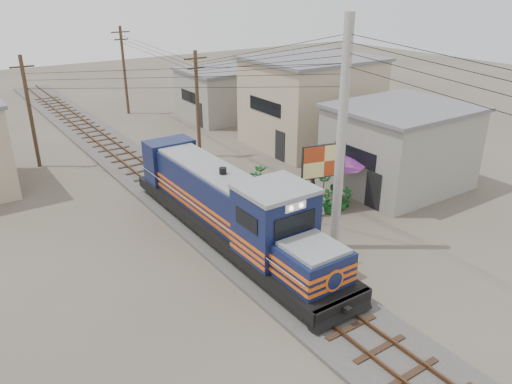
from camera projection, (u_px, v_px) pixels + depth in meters
ground at (264, 265)px, 20.98m from camera, size 120.00×120.00×0.00m
ballast at (164, 188)px, 28.55m from camera, size 3.60×70.00×0.16m
track at (163, 185)px, 28.48m from camera, size 1.15×70.00×0.12m
locomotive at (230, 208)px, 22.34m from camera, size 2.74×14.92×3.70m
utility_pole_main at (341, 140)px, 20.44m from camera, size 0.40×0.40×10.00m
wooden_pole_mid at (197, 103)px, 32.51m from camera, size 1.60×0.24×7.00m
wooden_pole_far at (124, 69)px, 43.22m from camera, size 1.60×0.24×7.50m
wooden_pole_left at (30, 110)px, 30.64m from camera, size 1.60×0.24×7.00m
power_lines at (163, 57)px, 24.40m from camera, size 9.65×19.00×3.30m
shophouse_front at (399, 146)px, 28.28m from camera, size 7.35×6.30×4.70m
shophouse_mid at (311, 101)px, 35.34m from camera, size 8.40×7.35×6.20m
shophouse_back at (222, 93)px, 42.57m from camera, size 6.30×6.30×4.20m
billboard at (324, 163)px, 24.71m from camera, size 2.33×0.69×3.66m
market_umbrella at (342, 160)px, 25.99m from camera, size 2.50×2.50×2.72m
vendor at (313, 182)px, 27.49m from camera, size 0.68×0.57×1.60m
plant_nursery at (317, 200)px, 26.00m from camera, size 3.29×3.24×1.12m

